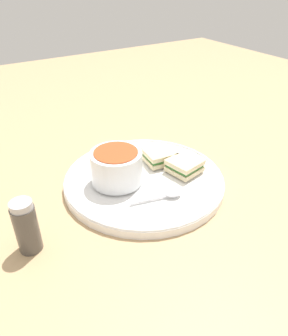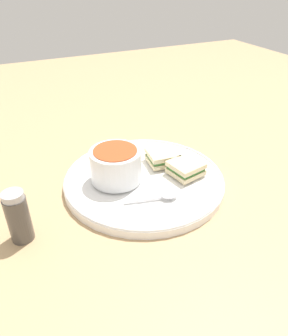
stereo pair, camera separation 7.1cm
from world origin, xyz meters
name	(u,v)px [view 1 (the left image)]	position (x,y,z in m)	size (l,w,h in m)	color
ground_plane	(144,184)	(0.00, 0.00, 0.00)	(2.40, 2.40, 0.00)	tan
plate	(144,180)	(0.00, 0.00, 0.01)	(0.35, 0.35, 0.02)	white
soup_bowl	(116,167)	(0.01, 0.06, 0.06)	(0.11, 0.11, 0.07)	white
spoon	(170,194)	(-0.09, 0.00, 0.03)	(0.04, 0.11, 0.01)	silver
sandwich_half_near	(185,165)	(-0.03, -0.09, 0.04)	(0.08, 0.08, 0.03)	beige
sandwich_half_far	(159,156)	(0.03, -0.06, 0.04)	(0.07, 0.07, 0.03)	beige
salt_shaker	(26,227)	(-0.06, 0.27, 0.05)	(0.04, 0.04, 0.10)	#4C4742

